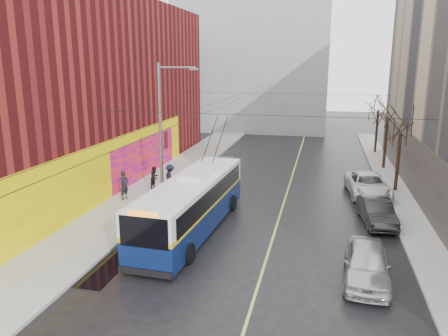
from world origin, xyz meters
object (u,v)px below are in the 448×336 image
Objects in this scene: tree_far at (379,102)px; parked_car_c at (368,185)px; parked_car_a at (367,264)px; parked_car_b at (377,212)px; pedestrian_b at (155,177)px; tree_mid at (388,108)px; following_car at (227,166)px; pedestrian_a at (124,185)px; streetlight_pole at (163,130)px; tree_near at (402,123)px; trolleybus at (192,203)px; pedestrian_c at (170,177)px.

tree_far is 16.17m from parked_car_c.
parked_car_a is at bearing -101.36° from parked_car_c.
parked_car_b is 2.73× the size of pedestrian_b.
parked_car_a is 17.40m from pedestrian_b.
tree_mid is at bearing -47.13° from pedestrian_b.
following_car is at bearing -136.87° from tree_far.
pedestrian_a is at bearing 170.73° from parked_car_b.
following_car is (2.35, 8.02, -4.08)m from streetlight_pole.
tree_mid is at bearing 84.74° from parked_car_a.
tree_mid is at bearing 40.65° from streetlight_pole.
tree_near is 4.88m from parked_car_c.
tree_mid is (0.00, 7.00, 0.28)m from tree_near.
parked_car_b is 0.78× the size of parked_car_c.
tree_mid is 9.76m from parked_car_c.
pedestrian_b is (-16.86, -17.40, -4.19)m from tree_far.
tree_mid is at bearing 58.44° from trolleybus.
parked_car_c is 2.93× the size of pedestrian_a.
parked_car_a is at bearing -20.33° from trolleybus.
pedestrian_a is (-15.84, 0.60, 0.39)m from parked_car_b.
tree_near reaches higher than pedestrian_c.
trolleybus reaches higher than following_car.
streetlight_pole is 4.78× the size of pedestrian_c.
tree_far is 27.32m from pedestrian_a.
following_car is (-12.78, 2.02, -4.21)m from tree_near.
streetlight_pole is at bearing 129.75° from trolleybus.
pedestrian_c is (1.27, -0.27, 0.14)m from pedestrian_b.
tree_far is 21.46m from parked_car_b.
pedestrian_c is at bearing 100.93° from streetlight_pole.
parked_car_b is 0.97× the size of following_car.
tree_far is (15.14, 20.00, 0.30)m from streetlight_pole.
pedestrian_b is at bearing -1.17° from pedestrian_a.
pedestrian_c is (-3.65, 6.62, -0.47)m from trolleybus.
tree_far is 1.18× the size of parked_car_c.
tree_near is at bearing 80.64° from parked_car_a.
pedestrian_b is at bearing -178.78° from parked_car_c.
pedestrian_a is at bearing 95.76° from pedestrian_c.
following_car is 6.79m from pedestrian_b.
tree_near is 16.13m from trolleybus.
streetlight_pole is 19.96m from tree_mid.
pedestrian_b is (-13.72, 10.70, 0.17)m from parked_car_a.
pedestrian_a is at bearing -126.78° from following_car.
pedestrian_b is at bearing 34.37° from pedestrian_c.
streetlight_pole is at bearing -167.12° from parked_car_c.
tree_mid reaches higher than tree_near.
following_car is (-9.64, 16.12, -0.02)m from parked_car_a.
streetlight_pole is 1.41× the size of tree_near.
parked_car_b is at bearing -74.74° from pedestrian_a.
tree_near is 7.01m from tree_mid.
streetlight_pole is 9.30m from following_car.
tree_far is at bearing 52.88° from streetlight_pole.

